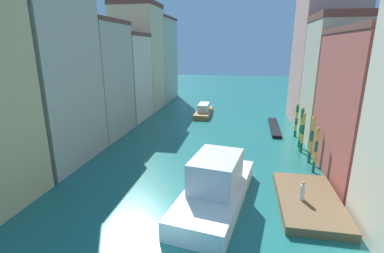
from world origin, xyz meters
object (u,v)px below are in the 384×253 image
(mooring_pole_4, at_px, (297,120))
(waterfront_dock, at_px, (308,201))
(mooring_pole_0, at_px, (316,150))
(motorboat_0, at_px, (204,111))
(mooring_pole_1, at_px, (311,140))
(vaporetto_white, at_px, (216,186))
(gondola_black, at_px, (274,127))
(mooring_pole_2, at_px, (303,132))
(person_on_dock, at_px, (303,191))
(mooring_pole_3, at_px, (301,127))

(mooring_pole_4, bearing_deg, waterfront_dock, -96.08)
(mooring_pole_0, height_order, motorboat_0, mooring_pole_0)
(mooring_pole_1, bearing_deg, motorboat_0, 125.89)
(motorboat_0, bearing_deg, vaporetto_white, -80.19)
(waterfront_dock, relative_size, gondola_black, 0.83)
(waterfront_dock, bearing_deg, mooring_pole_2, 82.47)
(vaporetto_white, relative_size, motorboat_0, 1.43)
(mooring_pole_4, height_order, vaporetto_white, mooring_pole_4)
(waterfront_dock, distance_m, mooring_pole_0, 6.43)
(mooring_pole_1, bearing_deg, person_on_dock, -104.93)
(mooring_pole_3, xyz_separation_m, gondola_black, (-2.02, 7.38, -2.22))
(mooring_pole_1, bearing_deg, mooring_pole_0, -92.21)
(mooring_pole_1, distance_m, mooring_pole_2, 2.94)
(mooring_pole_2, distance_m, gondola_black, 9.34)
(waterfront_dock, xyz_separation_m, mooring_pole_2, (1.47, 11.11, 1.94))
(vaporetto_white, bearing_deg, mooring_pole_1, 47.13)
(mooring_pole_3, height_order, motorboat_0, mooring_pole_3)
(waterfront_dock, xyz_separation_m, motorboat_0, (-11.40, 26.32, 0.40))
(waterfront_dock, distance_m, mooring_pole_4, 16.92)
(waterfront_dock, xyz_separation_m, gondola_black, (-0.44, 20.03, -0.11))
(person_on_dock, height_order, motorboat_0, person_on_dock)
(gondola_black, bearing_deg, motorboat_0, 150.12)
(mooring_pole_1, relative_size, mooring_pole_3, 1.00)
(mooring_pole_4, height_order, motorboat_0, mooring_pole_4)
(person_on_dock, bearing_deg, gondola_black, 89.63)
(mooring_pole_1, xyz_separation_m, mooring_pole_4, (0.07, 8.53, -0.18))
(mooring_pole_3, bearing_deg, mooring_pole_4, 87.07)
(mooring_pole_2, height_order, gondola_black, mooring_pole_2)
(mooring_pole_4, relative_size, motorboat_0, 0.54)
(mooring_pole_3, height_order, vaporetto_white, mooring_pole_3)
(waterfront_dock, relative_size, person_on_dock, 5.66)
(vaporetto_white, bearing_deg, mooring_pole_0, 39.25)
(mooring_pole_1, bearing_deg, vaporetto_white, -132.87)
(person_on_dock, xyz_separation_m, mooring_pole_0, (2.20, 6.33, 0.94))
(vaporetto_white, xyz_separation_m, gondola_black, (6.26, 20.90, -1.14))
(gondola_black, relative_size, motorboat_0, 1.19)
(vaporetto_white, height_order, motorboat_0, vaporetto_white)
(person_on_dock, distance_m, mooring_pole_4, 17.31)
(mooring_pole_3, distance_m, motorboat_0, 18.93)
(mooring_pole_3, relative_size, mooring_pole_4, 1.09)
(mooring_pole_4, bearing_deg, mooring_pole_2, -93.19)
(mooring_pole_4, height_order, gondola_black, mooring_pole_4)
(mooring_pole_1, bearing_deg, mooring_pole_4, 89.56)
(person_on_dock, xyz_separation_m, mooring_pole_3, (2.15, 13.05, 1.17))
(person_on_dock, xyz_separation_m, mooring_pole_2, (2.04, 11.52, 1.00))
(vaporetto_white, distance_m, motorboat_0, 27.61)
(person_on_dock, relative_size, mooring_pole_4, 0.32)
(mooring_pole_0, distance_m, mooring_pole_2, 5.18)
(motorboat_0, bearing_deg, mooring_pole_2, -49.76)
(person_on_dock, relative_size, motorboat_0, 0.17)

